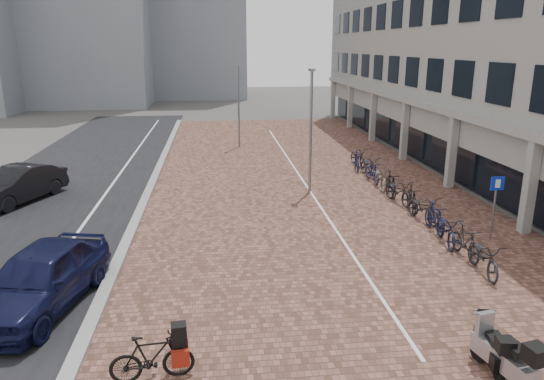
{
  "coord_description": "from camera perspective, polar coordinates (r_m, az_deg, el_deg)",
  "views": [
    {
      "loc": [
        -2.02,
        -11.81,
        6.45
      ],
      "look_at": [
        0.0,
        6.0,
        1.3
      ],
      "focal_mm": 33.43,
      "sensor_mm": 36.0,
      "label": 1
    }
  ],
  "objects": [
    {
      "name": "lane_line",
      "position": [
        25.16,
        -17.66,
        0.45
      ],
      "size": [
        0.12,
        44.0,
        0.0
      ],
      "primitive_type": "cube",
      "color": "white",
      "rests_on": "street_asphalt"
    },
    {
      "name": "curb",
      "position": [
        24.84,
        -13.37,
        0.7
      ],
      "size": [
        0.35,
        42.0,
        0.14
      ],
      "primitive_type": "cube",
      "color": "gray",
      "rests_on": "ground"
    },
    {
      "name": "office_building",
      "position": [
        31.65,
        23.05,
        18.44
      ],
      "size": [
        8.4,
        40.0,
        15.0
      ],
      "color": "gray",
      "rests_on": "ground"
    },
    {
      "name": "bike_row",
      "position": [
        21.96,
        14.18,
        -0.14
      ],
      "size": [
        1.25,
        15.84,
        1.05
      ],
      "color": "black",
      "rests_on": "ground"
    },
    {
      "name": "lamp_far",
      "position": [
        32.86,
        -3.79,
        9.29
      ],
      "size": [
        0.12,
        0.12,
        5.23
      ],
      "primitive_type": "cylinder",
      "color": "gray",
      "rests_on": "ground"
    },
    {
      "name": "hero_bike",
      "position": [
        10.77,
        -13.38,
        -17.82
      ],
      "size": [
        1.71,
        0.64,
        1.18
      ],
      "rotation": [
        0.0,
        0.0,
        1.67
      ],
      "color": "black",
      "rests_on": "ground"
    },
    {
      "name": "parking_line",
      "position": [
        25.01,
        3.46,
        1.14
      ],
      "size": [
        0.1,
        30.0,
        0.0
      ],
      "primitive_type": "cube",
      "color": "white",
      "rests_on": "plaza_brick"
    },
    {
      "name": "car_dark",
      "position": [
        23.91,
        -26.81,
        0.5
      ],
      "size": [
        3.3,
        4.85,
        1.51
      ],
      "primitive_type": "imported",
      "rotation": [
        0.0,
        0.0,
        -0.41
      ],
      "color": "black",
      "rests_on": "ground"
    },
    {
      "name": "car_navy",
      "position": [
        14.14,
        -24.64,
        -9.02
      ],
      "size": [
        2.98,
        5.08,
        1.62
      ],
      "primitive_type": "imported",
      "rotation": [
        0.0,
        0.0,
        -0.24
      ],
      "color": "black",
      "rests_on": "ground"
    },
    {
      "name": "scooter_mid",
      "position": [
        11.78,
        23.5,
        -15.67
      ],
      "size": [
        0.73,
        1.57,
        1.04
      ],
      "primitive_type": null,
      "rotation": [
        0.0,
        0.0,
        -0.18
      ],
      "color": "black",
      "rests_on": "ground"
    },
    {
      "name": "ground",
      "position": [
        13.6,
        2.92,
        -12.29
      ],
      "size": [
        140.0,
        140.0,
        0.0
      ],
      "primitive_type": "plane",
      "color": "#474442",
      "rests_on": "ground"
    },
    {
      "name": "plaza_brick",
      "position": [
        24.99,
        3.01,
        1.07
      ],
      "size": [
        14.5,
        42.0,
        0.04
      ],
      "primitive_type": "cube",
      "color": "brown",
      "rests_on": "ground"
    },
    {
      "name": "lamp_near",
      "position": [
        22.36,
        4.37,
        6.37
      ],
      "size": [
        0.12,
        0.12,
        5.43
      ],
      "primitive_type": "cylinder",
      "color": "slate",
      "rests_on": "ground"
    },
    {
      "name": "scooter_front",
      "position": [
        11.41,
        24.69,
        -16.39
      ],
      "size": [
        0.89,
        1.84,
        1.21
      ],
      "primitive_type": null,
      "rotation": [
        0.0,
        0.0,
        0.2
      ],
      "color": "#99999E",
      "rests_on": "ground"
    },
    {
      "name": "parking_sign",
      "position": [
        18.55,
        23.85,
        -0.87
      ],
      "size": [
        0.47,
        0.09,
        2.25
      ],
      "rotation": [
        0.0,
        0.0,
        0.02
      ],
      "color": "slate",
      "rests_on": "ground"
    },
    {
      "name": "street_asphalt",
      "position": [
        25.63,
        -22.04,
        0.27
      ],
      "size": [
        8.0,
        50.0,
        0.03
      ],
      "primitive_type": "cube",
      "color": "black",
      "rests_on": "ground"
    }
  ]
}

